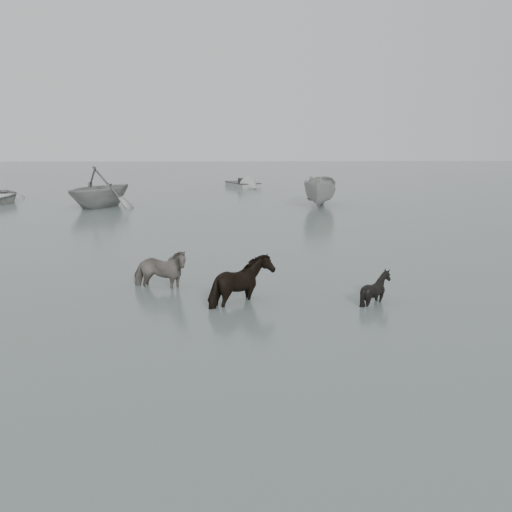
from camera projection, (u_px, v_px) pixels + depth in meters
name	position (u px, v px, depth m)	size (l,w,h in m)	color
ground	(299.00, 292.00, 15.31)	(140.00, 140.00, 0.00)	#4A5952
pony_pinto	(159.00, 264.00, 15.54)	(0.75, 1.65, 1.40)	black
pony_dark	(243.00, 273.00, 14.15)	(1.53, 1.31, 1.54)	black
pony_black	(376.00, 281.00, 14.29)	(0.89, 1.00, 1.10)	black
rowboat_trail	(100.00, 186.00, 32.33)	(4.02, 4.65, 2.45)	gray
boat_small	(321.00, 190.00, 33.00)	(1.79, 4.77, 1.84)	#A2A39E
skiff_mid	(243.00, 182.00, 44.42)	(4.43, 1.60, 0.75)	gray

